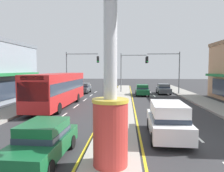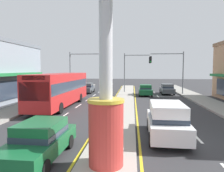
# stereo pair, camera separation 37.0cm
# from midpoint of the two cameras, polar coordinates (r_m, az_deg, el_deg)

# --- Properties ---
(median_strip) EXTENTS (2.28, 52.00, 0.14)m
(median_strip) POSITION_cam_midpoint_polar(r_m,az_deg,el_deg) (20.73, 1.83, -5.46)
(median_strip) COLOR #A39E93
(median_strip) RESTS_ON ground
(sidewalk_left) EXTENTS (2.87, 60.00, 0.18)m
(sidewalk_left) POSITION_cam_midpoint_polar(r_m,az_deg,el_deg) (21.22, -24.13, -5.57)
(sidewalk_left) COLOR gray
(sidewalk_left) RESTS_ON ground
(lane_markings) EXTENTS (9.02, 52.00, 0.01)m
(lane_markings) POSITION_cam_midpoint_polar(r_m,az_deg,el_deg) (19.42, 1.68, -6.34)
(lane_markings) COLOR silver
(lane_markings) RESTS_ON ground
(district_sign) EXTENTS (6.87, 1.34, 7.61)m
(district_sign) POSITION_cam_midpoint_polar(r_m,az_deg,el_deg) (7.51, -1.86, 5.11)
(district_sign) COLOR #B7332D
(district_sign) RESTS_ON median_strip
(traffic_light_left_side) EXTENTS (4.86, 0.46, 6.20)m
(traffic_light_left_side) POSITION_cam_midpoint_polar(r_m,az_deg,el_deg) (30.83, -9.44, 5.55)
(traffic_light_left_side) COLOR slate
(traffic_light_left_side) RESTS_ON ground
(traffic_light_right_side) EXTENTS (4.86, 0.46, 6.20)m
(traffic_light_right_side) POSITION_cam_midpoint_polar(r_m,az_deg,el_deg) (31.22, 14.41, 5.45)
(traffic_light_right_side) COLOR slate
(traffic_light_right_side) RESTS_ON ground
(traffic_light_median_far) EXTENTS (4.20, 0.46, 6.20)m
(traffic_light_median_far) POSITION_cam_midpoint_polar(r_m,az_deg,el_deg) (33.24, 4.75, 5.42)
(traffic_light_median_far) COLOR slate
(traffic_light_median_far) RESTS_ON ground
(bus_near_right_lane) EXTENTS (2.66, 11.23, 3.26)m
(bus_near_right_lane) POSITION_cam_midpoint_polar(r_m,az_deg,el_deg) (21.26, -14.84, -0.47)
(bus_near_right_lane) COLOR #B21E1E
(bus_near_right_lane) RESTS_ON ground
(sedan_far_right_lane) EXTENTS (1.86, 4.31, 1.53)m
(sedan_far_right_lane) POSITION_cam_midpoint_polar(r_m,az_deg,el_deg) (33.01, -8.01, -0.52)
(sedan_far_right_lane) COLOR #4C5156
(sedan_far_right_lane) RESTS_ON ground
(sedan_near_left_lane) EXTENTS (1.91, 4.34, 1.53)m
(sedan_near_left_lane) POSITION_cam_midpoint_polar(r_m,az_deg,el_deg) (32.19, 13.50, -0.73)
(sedan_near_left_lane) COLOR #4C5156
(sedan_near_left_lane) RESTS_ON ground
(sedan_mid_left_lane) EXTENTS (1.92, 4.34, 1.53)m
(sedan_mid_left_lane) POSITION_cam_midpoint_polar(r_m,az_deg,el_deg) (9.25, -19.42, -13.85)
(sedan_mid_left_lane) COLOR #14562D
(sedan_mid_left_lane) RESTS_ON ground
(suv_far_left_oncoming) EXTENTS (2.10, 4.67, 1.90)m
(suv_far_left_oncoming) POSITION_cam_midpoint_polar(r_m,az_deg,el_deg) (11.67, 14.04, -8.88)
(suv_far_left_oncoming) COLOR white
(suv_far_left_oncoming) RESTS_ON ground
(sedan_kerb_right) EXTENTS (1.91, 4.33, 1.53)m
(sedan_kerb_right) POSITION_cam_midpoint_polar(r_m,az_deg,el_deg) (29.89, 7.86, -1.04)
(sedan_kerb_right) COLOR #14562D
(sedan_kerb_right) RESTS_ON ground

